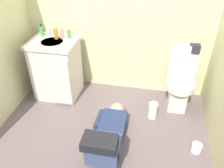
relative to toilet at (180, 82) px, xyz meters
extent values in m
cube|color=#6C5C5E|center=(-0.87, -0.71, -0.39)|extent=(2.96, 2.99, 0.04)
cube|color=beige|center=(-0.87, 0.32, 0.83)|extent=(2.62, 0.08, 2.40)
cube|color=silver|center=(0.00, -0.04, -0.18)|extent=(0.22, 0.30, 0.38)
cylinder|color=silver|center=(0.00, -0.10, 0.01)|extent=(0.35, 0.35, 0.08)
cube|color=silver|center=(0.00, 0.09, 0.18)|extent=(0.34, 0.17, 0.34)
cube|color=silver|center=(0.00, 0.09, 0.37)|extent=(0.36, 0.19, 0.03)
cube|color=silver|center=(-1.64, -0.06, 0.02)|extent=(0.56, 0.48, 0.78)
cube|color=silver|center=(-1.64, -0.06, 0.43)|extent=(0.60, 0.52, 0.04)
cylinder|color=silver|center=(-1.64, -0.08, 0.43)|extent=(0.28, 0.28, 0.05)
cube|color=silver|center=(-1.49, -0.31, 0.00)|extent=(0.26, 0.03, 0.66)
cylinder|color=silver|center=(-1.64, 0.08, 0.50)|extent=(0.02, 0.02, 0.10)
cube|color=navy|center=(-0.74, -0.72, -0.28)|extent=(0.29, 0.52, 0.17)
sphere|color=tan|center=(-0.74, -0.39, -0.27)|extent=(0.19, 0.19, 0.19)
cube|color=#3F4E73|center=(-0.74, -1.08, -0.19)|extent=(0.31, 0.28, 0.20)
cube|color=#3F4E73|center=(-0.74, -1.22, -0.07)|extent=(0.31, 0.12, 0.32)
cube|color=black|center=(-0.74, -1.26, 0.11)|extent=(0.31, 0.19, 0.09)
cylinder|color=navy|center=(-0.93, -0.56, -0.31)|extent=(0.08, 0.30, 0.08)
cube|color=silver|center=(-0.04, 0.09, 0.43)|extent=(0.22, 0.11, 0.10)
cube|color=#26262D|center=(0.11, 0.09, 0.44)|extent=(0.12, 0.09, 0.11)
cylinder|color=#49A354|center=(-1.83, 0.06, 0.52)|extent=(0.06, 0.06, 0.13)
cylinder|color=black|center=(-1.83, 0.06, 0.60)|extent=(0.02, 0.02, 0.04)
cylinder|color=white|center=(-1.73, 0.08, 0.52)|extent=(0.04, 0.04, 0.14)
cylinder|color=silver|center=(-1.69, 0.09, 0.51)|extent=(0.05, 0.05, 0.12)
cylinder|color=#C38729|center=(-1.62, 0.01, 0.53)|extent=(0.05, 0.05, 0.15)
cylinder|color=#D48D96|center=(-1.54, 0.03, 0.52)|extent=(0.05, 0.05, 0.14)
cylinder|color=#489C47|center=(-1.46, 0.06, 0.51)|extent=(0.04, 0.04, 0.11)
cylinder|color=white|center=(-0.30, -0.32, -0.26)|extent=(0.11, 0.11, 0.22)
cylinder|color=white|center=(0.20, -0.77, -0.32)|extent=(0.11, 0.11, 0.10)
camera|label=1|loc=(-0.37, -2.57, 1.66)|focal=36.96mm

